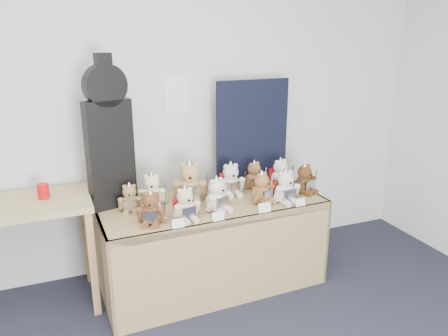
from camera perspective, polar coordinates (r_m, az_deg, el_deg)
name	(u,v)px	position (r m, az deg, el deg)	size (l,w,h in m)	color
room_shell	(177,95)	(3.57, -6.10, 9.48)	(6.00, 6.00, 6.00)	white
display_table	(216,224)	(3.32, -1.11, -7.32)	(1.71, 0.76, 0.71)	olive
side_table	(16,221)	(3.33, -25.54, -6.30)	(1.00, 0.56, 0.83)	tan
guitar_case	(109,135)	(3.19, -14.81, 4.17)	(0.35, 0.19, 1.10)	black
navy_board	(252,132)	(3.66, 3.74, 4.71)	(0.65, 0.02, 0.87)	black
red_cup	(43,191)	(3.28, -22.53, -2.81)	(0.08, 0.08, 0.11)	#BC0C0F
teddy_front_far_left	(151,209)	(2.96, -9.49, -5.34)	(0.21, 0.20, 0.26)	brown
teddy_front_left	(185,205)	(2.99, -5.06, -4.88)	(0.22, 0.19, 0.27)	beige
teddy_front_centre	(217,196)	(3.13, -0.89, -3.67)	(0.23, 0.22, 0.28)	silver
teddy_front_right	(262,189)	(3.28, 5.01, -2.76)	(0.23, 0.22, 0.27)	#905C36
teddy_front_far_right	(286,188)	(3.32, 8.04, -2.58)	(0.23, 0.20, 0.29)	silver
teddy_front_end	(305,180)	(3.54, 10.51, -1.55)	(0.22, 0.20, 0.27)	#4E341A
teddy_back_left	(152,191)	(3.28, -9.38, -3.00)	(0.22, 0.20, 0.27)	beige
teddy_back_centre_left	(190,184)	(3.31, -4.45, -2.06)	(0.28, 0.26, 0.35)	tan
teddy_back_centre_right	(231,181)	(3.44, 0.91, -1.66)	(0.24, 0.20, 0.29)	beige
teddy_back_right	(255,176)	(3.59, 4.01, -1.10)	(0.21, 0.19, 0.25)	olive
teddy_back_end	(280,174)	(3.64, 7.38, -0.85)	(0.22, 0.20, 0.27)	white
teddy_back_far_left	(130,199)	(3.20, -12.19, -3.99)	(0.19, 0.17, 0.23)	olive
entry_card_a	(178,223)	(2.90, -6.00, -7.21)	(0.08, 0.00, 0.06)	white
entry_card_b	(218,216)	(2.99, -0.77, -6.35)	(0.08, 0.00, 0.06)	white
entry_card_c	(265,208)	(3.13, 5.32, -5.19)	(0.10, 0.00, 0.07)	white
entry_card_d	(300,202)	(3.28, 9.95, -4.42)	(0.08, 0.00, 0.06)	white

